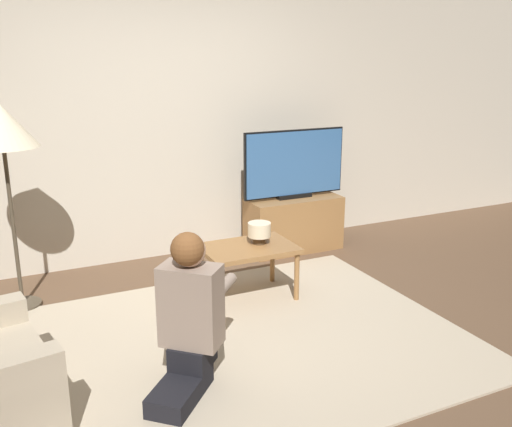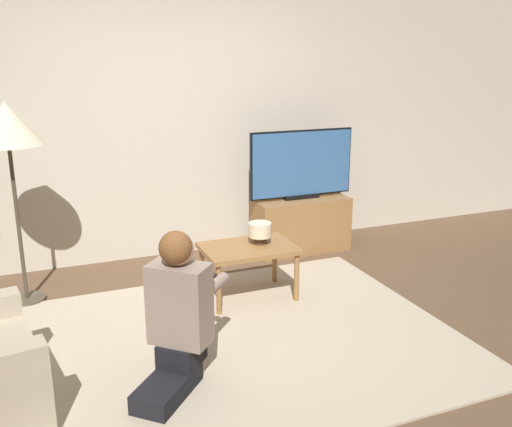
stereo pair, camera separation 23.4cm
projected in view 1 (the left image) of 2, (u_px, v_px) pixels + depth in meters
The scene contains 9 objects.
ground_plane at pixel (245, 342), 3.85m from camera, with size 10.00×10.00×0.00m, color brown.
wall_back at pixel (157, 119), 5.18m from camera, with size 10.00×0.06×2.60m.
rug at pixel (245, 341), 3.85m from camera, with size 2.90×2.32×0.02m.
tv_stand at pixel (294, 224), 5.60m from camera, with size 0.92×0.39×0.53m.
tv at pixel (295, 164), 5.44m from camera, with size 1.05×0.08×0.66m.
coffee_table at pixel (248, 253), 4.43m from camera, with size 0.72×0.50×0.44m.
floor_lamp at pixel (2, 132), 4.02m from camera, with size 0.50×0.50×1.55m.
person_kneeling at pixel (190, 313), 3.22m from camera, with size 0.73×0.77×0.93m.
table_lamp at pixel (259, 231), 4.45m from camera, with size 0.18×0.18×0.17m.
Camera 1 is at (-1.42, -3.17, 1.89)m, focal length 40.00 mm.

